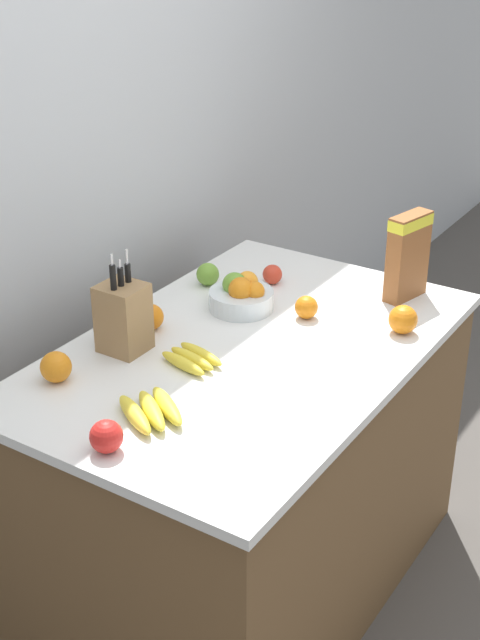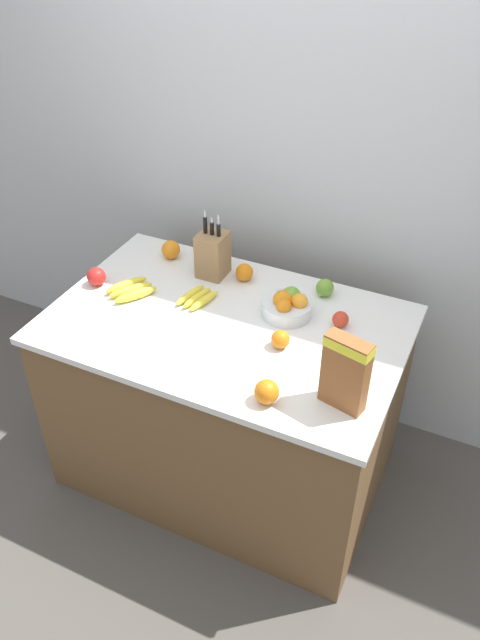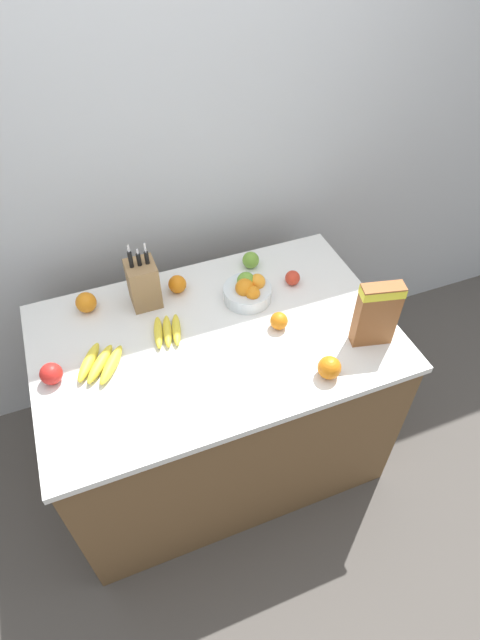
{
  "view_description": "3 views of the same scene",
  "coord_description": "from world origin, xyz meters",
  "px_view_note": "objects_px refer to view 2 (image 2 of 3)",
  "views": [
    {
      "loc": [
        -1.95,
        -1.23,
        2.14
      ],
      "look_at": [
        -0.03,
        0.01,
        0.99
      ],
      "focal_mm": 50.0,
      "sensor_mm": 36.0,
      "label": 1
    },
    {
      "loc": [
        0.91,
        -1.79,
        2.44
      ],
      "look_at": [
        0.07,
        -0.02,
        0.94
      ],
      "focal_mm": 35.0,
      "sensor_mm": 36.0,
      "label": 2
    },
    {
      "loc": [
        -0.4,
        -1.31,
        2.38
      ],
      "look_at": [
        0.09,
        -0.05,
        1.0
      ],
      "focal_mm": 28.0,
      "sensor_mm": 36.0,
      "label": 3
    }
  ],
  "objects_px": {
    "apple_front": "(96,277)",
    "apple_middle": "(341,319)",
    "orange_back_center": "(171,250)",
    "fruit_bowl": "(288,305)",
    "knife_block": "(213,254)",
    "orange_front_right": "(267,392)",
    "cereal_box": "(346,370)",
    "apple_rightmost": "(325,288)",
    "orange_front_left": "(280,339)",
    "banana_bunch_left": "(197,298)",
    "banana_bunch_right": "(131,290)",
    "orange_mid_left": "(244,272)"
  },
  "relations": [
    {
      "from": "fruit_bowl",
      "to": "banana_bunch_left",
      "type": "height_order",
      "value": "fruit_bowl"
    },
    {
      "from": "fruit_bowl",
      "to": "banana_bunch_right",
      "type": "xyz_separation_m",
      "value": [
        -0.66,
        -0.15,
        -0.03
      ]
    },
    {
      "from": "knife_block",
      "to": "banana_bunch_right",
      "type": "bearing_deg",
      "value": -130.6
    },
    {
      "from": "knife_block",
      "to": "orange_front_right",
      "type": "distance_m",
      "value": 0.84
    },
    {
      "from": "knife_block",
      "to": "banana_bunch_left",
      "type": "relative_size",
      "value": 1.64
    },
    {
      "from": "cereal_box",
      "to": "apple_rightmost",
      "type": "height_order",
      "value": "cereal_box"
    },
    {
      "from": "orange_front_right",
      "to": "orange_mid_left",
      "type": "xyz_separation_m",
      "value": [
        -0.39,
        0.66,
        -0.0
      ]
    },
    {
      "from": "orange_back_center",
      "to": "fruit_bowl",
      "type": "bearing_deg",
      "value": -15.29
    },
    {
      "from": "knife_block",
      "to": "apple_front",
      "type": "distance_m",
      "value": 0.52
    },
    {
      "from": "orange_front_left",
      "to": "banana_bunch_right",
      "type": "bearing_deg",
      "value": 175.62
    },
    {
      "from": "apple_middle",
      "to": "apple_rightmost",
      "type": "bearing_deg",
      "value": 125.82
    },
    {
      "from": "banana_bunch_right",
      "to": "fruit_bowl",
      "type": "bearing_deg",
      "value": 12.82
    },
    {
      "from": "apple_middle",
      "to": "orange_back_center",
      "type": "height_order",
      "value": "orange_back_center"
    },
    {
      "from": "banana_bunch_right",
      "to": "orange_mid_left",
      "type": "relative_size",
      "value": 2.93
    },
    {
      "from": "banana_bunch_right",
      "to": "orange_back_center",
      "type": "relative_size",
      "value": 2.67
    },
    {
      "from": "banana_bunch_right",
      "to": "orange_front_right",
      "type": "relative_size",
      "value": 2.62
    },
    {
      "from": "banana_bunch_right",
      "to": "apple_middle",
      "type": "xyz_separation_m",
      "value": [
        0.88,
        0.17,
        0.01
      ]
    },
    {
      "from": "fruit_bowl",
      "to": "apple_rightmost",
      "type": "distance_m",
      "value": 0.22
    },
    {
      "from": "apple_middle",
      "to": "orange_back_center",
      "type": "bearing_deg",
      "value": 169.58
    },
    {
      "from": "orange_front_left",
      "to": "orange_front_right",
      "type": "bearing_deg",
      "value": -76.66
    },
    {
      "from": "apple_rightmost",
      "to": "apple_front",
      "type": "bearing_deg",
      "value": -159.41
    },
    {
      "from": "cereal_box",
      "to": "apple_front",
      "type": "bearing_deg",
      "value": -178.55
    },
    {
      "from": "cereal_box",
      "to": "orange_front_left",
      "type": "distance_m",
      "value": 0.39
    },
    {
      "from": "apple_middle",
      "to": "orange_back_center",
      "type": "xyz_separation_m",
      "value": [
        -0.88,
        0.16,
        0.01
      ]
    },
    {
      "from": "apple_rightmost",
      "to": "knife_block",
      "type": "bearing_deg",
      "value": -173.62
    },
    {
      "from": "banana_bunch_right",
      "to": "orange_front_right",
      "type": "height_order",
      "value": "orange_front_right"
    },
    {
      "from": "banana_bunch_right",
      "to": "orange_back_center",
      "type": "bearing_deg",
      "value": 89.01
    },
    {
      "from": "apple_front",
      "to": "apple_rightmost",
      "type": "bearing_deg",
      "value": 20.59
    },
    {
      "from": "orange_front_left",
      "to": "knife_block",
      "type": "bearing_deg",
      "value": 143.64
    },
    {
      "from": "knife_block",
      "to": "banana_bunch_left",
      "type": "distance_m",
      "value": 0.24
    },
    {
      "from": "apple_middle",
      "to": "orange_front_right",
      "type": "height_order",
      "value": "orange_front_right"
    },
    {
      "from": "orange_front_right",
      "to": "banana_bunch_left",
      "type": "bearing_deg",
      "value": 140.0
    },
    {
      "from": "cereal_box",
      "to": "orange_back_center",
      "type": "relative_size",
      "value": 3.3
    },
    {
      "from": "apple_front",
      "to": "orange_back_center",
      "type": "height_order",
      "value": "orange_back_center"
    },
    {
      "from": "knife_block",
      "to": "fruit_bowl",
      "type": "height_order",
      "value": "knife_block"
    },
    {
      "from": "orange_back_center",
      "to": "banana_bunch_left",
      "type": "bearing_deg",
      "value": -42.86
    },
    {
      "from": "orange_front_left",
      "to": "orange_mid_left",
      "type": "height_order",
      "value": "orange_mid_left"
    },
    {
      "from": "apple_rightmost",
      "to": "orange_back_center",
      "type": "height_order",
      "value": "orange_back_center"
    },
    {
      "from": "knife_block",
      "to": "banana_bunch_left",
      "type": "xyz_separation_m",
      "value": [
        0.03,
        -0.22,
        -0.09
      ]
    },
    {
      "from": "banana_bunch_right",
      "to": "apple_front",
      "type": "distance_m",
      "value": 0.18
    },
    {
      "from": "apple_front",
      "to": "orange_front_right",
      "type": "xyz_separation_m",
      "value": [
        0.96,
        -0.35,
        0.0
      ]
    },
    {
      "from": "banana_bunch_right",
      "to": "apple_middle",
      "type": "relative_size",
      "value": 3.49
    },
    {
      "from": "banana_bunch_right",
      "to": "orange_front_right",
      "type": "bearing_deg",
      "value": -23.92
    },
    {
      "from": "knife_block",
      "to": "banana_bunch_right",
      "type": "height_order",
      "value": "knife_block"
    },
    {
      "from": "banana_bunch_left",
      "to": "apple_front",
      "type": "height_order",
      "value": "apple_front"
    },
    {
      "from": "orange_back_center",
      "to": "orange_front_left",
      "type": "xyz_separation_m",
      "value": [
        0.71,
        -0.39,
        -0.01
      ]
    },
    {
      "from": "apple_middle",
      "to": "orange_mid_left",
      "type": "bearing_deg",
      "value": 164.25
    },
    {
      "from": "cereal_box",
      "to": "banana_bunch_left",
      "type": "xyz_separation_m",
      "value": [
        -0.74,
        0.33,
        -0.14
      ]
    },
    {
      "from": "fruit_bowl",
      "to": "banana_bunch_right",
      "type": "bearing_deg",
      "value": -167.18
    },
    {
      "from": "apple_front",
      "to": "apple_middle",
      "type": "bearing_deg",
      "value": 9.25
    }
  ]
}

